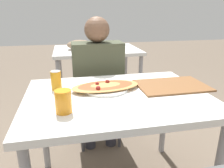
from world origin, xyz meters
TOP-DOWN VIEW (x-y plane):
  - dining_table at (0.00, 0.00)m, footprint 1.12×0.82m
  - chair_far_seated at (-0.03, 0.74)m, footprint 0.40×0.40m
  - person_seated at (-0.03, 0.63)m, footprint 0.44×0.25m
  - pizza_main at (-0.06, 0.10)m, footprint 0.47×0.29m
  - soda_can at (-0.37, 0.17)m, footprint 0.07×0.07m
  - drink_glass at (-0.32, -0.18)m, footprint 0.08×0.08m
  - serving_tray at (0.40, 0.07)m, footprint 0.46×0.31m
  - background_table at (0.06, 1.64)m, footprint 1.10×0.80m

SIDE VIEW (x-z plane):
  - chair_far_seated at x=-0.03m, z-range 0.06..0.94m
  - dining_table at x=0.00m, z-range 0.29..1.03m
  - background_table at x=0.06m, z-range 0.25..1.11m
  - person_seated at x=-0.03m, z-range 0.11..1.29m
  - serving_tray at x=0.40m, z-range 0.74..0.75m
  - pizza_main at x=-0.06m, z-range 0.73..0.79m
  - drink_glass at x=-0.32m, z-range 0.74..0.86m
  - soda_can at x=-0.37m, z-range 0.74..0.86m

